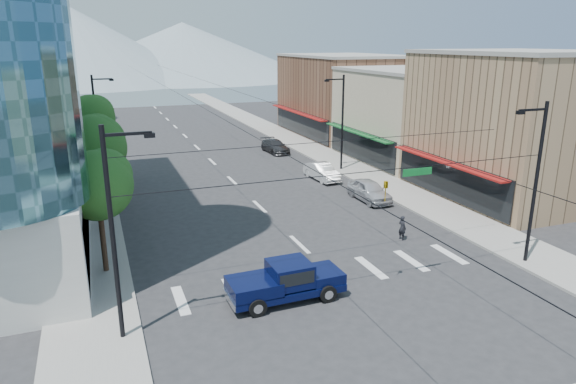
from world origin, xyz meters
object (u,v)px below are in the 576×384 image
object	(u,v)px
pickup_truck	(285,281)
parked_car_mid	(322,172)
parked_car_near	(369,190)
pedestrian	(402,228)
parked_car_far	(275,146)

from	to	relation	value
pickup_truck	parked_car_mid	bearing A→B (deg)	59.79
parked_car_near	pickup_truck	bearing A→B (deg)	-132.72
parked_car_mid	pedestrian	bearing A→B (deg)	-99.73
pedestrian	parked_car_mid	world-z (taller)	pedestrian
parked_car_near	parked_car_mid	bearing A→B (deg)	97.19
pedestrian	parked_car_far	size ratio (longest dim) A/B	0.32
pedestrian	parked_car_mid	bearing A→B (deg)	-17.48
pedestrian	parked_car_near	world-z (taller)	parked_car_near
parked_car_near	parked_car_mid	world-z (taller)	parked_car_near
parked_car_mid	parked_car_far	bearing A→B (deg)	85.30
pickup_truck	parked_car_mid	size ratio (longest dim) A/B	1.26
pedestrian	parked_car_mid	distance (m)	14.98
parked_car_near	parked_car_far	world-z (taller)	parked_car_near
pickup_truck	parked_car_mid	xyz separation A→B (m)	(10.87, 19.63, -0.25)
pickup_truck	parked_car_far	world-z (taller)	pickup_truck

